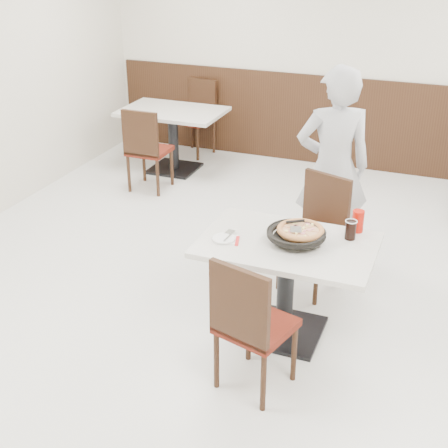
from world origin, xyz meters
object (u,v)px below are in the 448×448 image
(chair_near, at_px, (256,323))
(bg_chair_left_near, at_px, (149,149))
(pizza_pan, at_px, (296,237))
(pizza, at_px, (300,232))
(side_plate, at_px, (224,239))
(chair_far, at_px, (312,236))
(bg_chair_left_far, at_px, (194,119))
(cola_glass, at_px, (351,230))
(bg_table_left, at_px, (173,140))
(red_cup, at_px, (358,221))
(diner_person, at_px, (333,169))
(main_table, at_px, (285,289))

(chair_near, relative_size, bg_chair_left_near, 1.00)
(chair_near, relative_size, pizza_pan, 3.02)
(pizza_pan, bearing_deg, pizza, 71.28)
(pizza_pan, distance_m, bg_chair_left_near, 3.12)
(pizza_pan, height_order, side_plate, pizza_pan)
(pizza, bearing_deg, side_plate, -158.89)
(pizza_pan, xyz_separation_m, pizza, (0.02, 0.05, 0.02))
(chair_far, xyz_separation_m, bg_chair_left_far, (-2.24, 2.73, 0.00))
(pizza_pan, relative_size, side_plate, 1.96)
(pizza_pan, xyz_separation_m, cola_glass, (0.34, 0.19, 0.02))
(pizza_pan, xyz_separation_m, bg_table_left, (-2.27, 2.77, -0.42))
(chair_far, distance_m, side_plate, 0.96)
(red_cup, distance_m, bg_chair_left_near, 3.20)
(side_plate, bearing_deg, bg_chair_left_near, 128.11)
(chair_far, xyz_separation_m, bg_chair_left_near, (-2.22, 1.46, 0.00))
(chair_far, distance_m, pizza_pan, 0.74)
(bg_chair_left_near, bearing_deg, red_cup, -34.63)
(pizza, distance_m, bg_chair_left_far, 4.07)
(pizza, bearing_deg, diner_person, 91.55)
(pizza_pan, relative_size, cola_glass, 2.42)
(main_table, height_order, pizza, pizza)
(cola_glass, distance_m, red_cup, 0.14)
(side_plate, height_order, bg_table_left, side_plate)
(chair_far, relative_size, side_plate, 5.92)
(bg_table_left, bearing_deg, main_table, -51.42)
(diner_person, relative_size, bg_chair_left_far, 1.84)
(cola_glass, bearing_deg, pizza_pan, -149.89)
(pizza_pan, height_order, pizza, pizza)
(pizza_pan, bearing_deg, chair_far, 93.37)
(bg_table_left, xyz_separation_m, bg_chair_left_near, (0.01, -0.64, 0.10))
(pizza, xyz_separation_m, diner_person, (-0.03, 1.14, 0.06))
(chair_far, relative_size, bg_table_left, 0.79)
(chair_far, relative_size, bg_chair_left_far, 1.00)
(chair_far, height_order, bg_chair_left_far, same)
(pizza_pan, distance_m, diner_person, 1.20)
(diner_person, distance_m, bg_chair_left_far, 3.18)
(cola_glass, xyz_separation_m, bg_table_left, (-2.61, 2.57, -0.44))
(chair_near, height_order, bg_chair_left_near, same)
(bg_chair_left_near, distance_m, bg_chair_left_far, 1.27)
(pizza_pan, bearing_deg, bg_table_left, 129.41)
(main_table, relative_size, side_plate, 7.47)
(pizza, bearing_deg, chair_near, -96.96)
(cola_glass, height_order, red_cup, red_cup)
(chair_far, height_order, side_plate, chair_far)
(side_plate, xyz_separation_m, bg_chair_left_near, (-1.78, 2.27, -0.28))
(main_table, bearing_deg, pizza, 44.08)
(bg_table_left, bearing_deg, cola_glass, -44.60)
(pizza, xyz_separation_m, bg_table_left, (-2.29, 2.72, -0.44))
(side_plate, height_order, bg_chair_left_far, bg_chair_left_far)
(pizza_pan, bearing_deg, main_table, -161.35)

